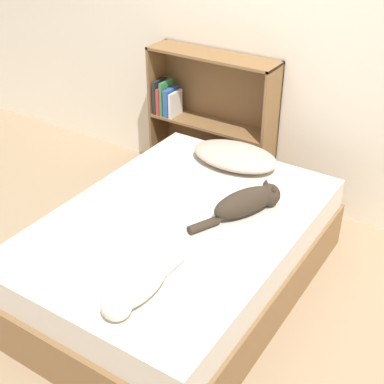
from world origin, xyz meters
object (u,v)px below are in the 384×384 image
object	(u,v)px
bed	(179,253)
cat_dark	(248,202)
pillow	(235,156)
bookshelf	(210,119)
cat_light	(136,288)

from	to	relation	value
bed	cat_dark	xyz separation A→B (m)	(0.31, 0.26, 0.33)
pillow	bookshelf	distance (m)	0.64
cat_light	bookshelf	bearing A→B (deg)	-156.97
pillow	cat_light	distance (m)	1.42
pillow	bookshelf	size ratio (longest dim) A/B	0.56
bookshelf	cat_dark	bearing A→B (deg)	-48.57
bed	cat_light	bearing A→B (deg)	-72.06
cat_light	cat_dark	world-z (taller)	cat_light
cat_light	cat_dark	bearing A→B (deg)	175.96
cat_dark	bookshelf	size ratio (longest dim) A/B	0.54
cat_light	cat_dark	distance (m)	0.92
cat_light	bookshelf	distance (m)	1.97
pillow	cat_dark	xyz separation A→B (m)	(0.35, -0.48, 0.02)
bed	pillow	world-z (taller)	pillow
bed	pillow	xyz separation A→B (m)	(-0.04, 0.74, 0.31)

